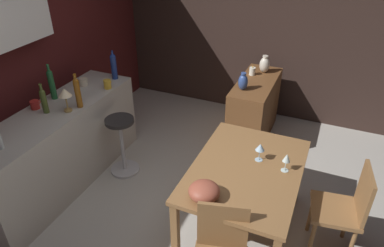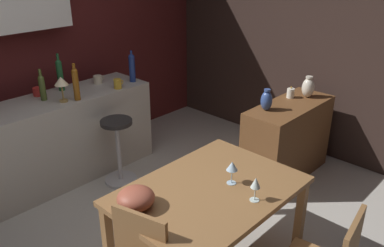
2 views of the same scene
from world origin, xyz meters
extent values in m
cube|color=#4C1919|center=(0.00, 2.10, 1.30)|extent=(5.20, 0.10, 2.60)
cube|color=#33231E|center=(2.55, 0.30, 1.30)|extent=(0.10, 4.40, 2.60)
cube|color=olive|center=(0.13, -0.47, 0.72)|extent=(1.29, 0.92, 0.04)
cube|color=olive|center=(-0.47, -0.06, 0.35)|extent=(0.06, 0.06, 0.70)
cube|color=olive|center=(0.72, -0.06, 0.35)|extent=(0.06, 0.06, 0.70)
cube|color=olive|center=(0.72, -0.88, 0.35)|extent=(0.06, 0.06, 0.70)
cube|color=#B2ADA3|center=(0.04, 1.56, 0.45)|extent=(2.10, 0.60, 0.90)
cube|color=brown|center=(1.77, -0.14, 0.41)|extent=(1.10, 0.44, 0.82)
cube|color=olive|center=(-0.51, -0.48, 0.65)|extent=(0.13, 0.38, 0.44)
cylinder|color=#262323|center=(0.45, 1.04, 0.68)|extent=(0.32, 0.32, 0.04)
cylinder|color=silver|center=(0.45, 1.04, 0.34)|extent=(0.04, 0.04, 0.66)
cylinder|color=silver|center=(0.45, 1.04, 0.01)|extent=(0.34, 0.34, 0.03)
cylinder|color=silver|center=(0.29, -0.54, 0.74)|extent=(0.07, 0.07, 0.00)
cylinder|color=silver|center=(0.29, -0.54, 0.80)|extent=(0.01, 0.01, 0.10)
cone|color=silver|center=(0.29, -0.54, 0.88)|extent=(0.08, 0.08, 0.07)
cylinder|color=silver|center=(0.23, -0.78, 0.74)|extent=(0.07, 0.07, 0.00)
cylinder|color=silver|center=(0.23, -0.78, 0.79)|extent=(0.01, 0.01, 0.10)
cone|color=silver|center=(0.23, -0.78, 0.88)|extent=(0.07, 0.07, 0.07)
ellipsoid|color=#9E4C38|center=(-0.36, -0.27, 0.81)|extent=(0.25, 0.25, 0.13)
cylinder|color=#8C5114|center=(0.24, 1.36, 1.04)|extent=(0.06, 0.06, 0.29)
sphere|color=#8C5114|center=(0.24, 1.36, 1.19)|extent=(0.06, 0.06, 0.06)
cylinder|color=#8C5114|center=(0.24, 1.36, 1.24)|extent=(0.03, 0.03, 0.06)
cylinder|color=#475623|center=(0.01, 1.59, 1.01)|extent=(0.06, 0.06, 0.22)
sphere|color=#475623|center=(0.01, 1.59, 1.12)|extent=(0.06, 0.06, 0.06)
cylinder|color=#475623|center=(0.01, 1.59, 1.18)|extent=(0.03, 0.03, 0.08)
cylinder|color=#1E592D|center=(0.28, 1.73, 1.05)|extent=(0.06, 0.06, 0.30)
sphere|color=#1E592D|center=(0.28, 1.73, 1.20)|extent=(0.06, 0.06, 0.06)
cylinder|color=#1E592D|center=(0.28, 1.73, 1.25)|extent=(0.03, 0.03, 0.08)
cylinder|color=navy|center=(0.99, 1.42, 1.04)|extent=(0.07, 0.07, 0.28)
sphere|color=navy|center=(0.99, 1.42, 1.18)|extent=(0.07, 0.07, 0.07)
cylinder|color=navy|center=(0.99, 1.42, 1.23)|extent=(0.02, 0.02, 0.05)
cylinder|color=gold|center=(0.72, 1.35, 0.95)|extent=(0.08, 0.08, 0.10)
torus|color=gold|center=(0.78, 1.35, 0.96)|extent=(0.05, 0.01, 0.05)
cylinder|color=red|center=(0.03, 1.75, 0.94)|extent=(0.09, 0.09, 0.09)
torus|color=red|center=(0.08, 1.75, 0.95)|extent=(0.05, 0.01, 0.05)
cylinder|color=beige|center=(0.68, 1.65, 0.94)|extent=(0.09, 0.09, 0.09)
torus|color=beige|center=(0.74, 1.65, 0.95)|extent=(0.05, 0.01, 0.05)
cylinder|color=#A58447|center=(0.12, 1.41, 0.91)|extent=(0.08, 0.08, 0.02)
cylinder|color=#A58447|center=(0.12, 1.41, 1.00)|extent=(0.02, 0.02, 0.15)
cone|color=beige|center=(0.12, 1.41, 1.11)|extent=(0.13, 0.13, 0.08)
cylinder|color=white|center=(1.93, -0.03, 0.87)|extent=(0.08, 0.08, 0.10)
ellipsoid|color=yellow|center=(1.93, -0.03, 0.93)|extent=(0.01, 0.01, 0.03)
ellipsoid|color=beige|center=(2.08, -0.15, 0.92)|extent=(0.13, 0.13, 0.21)
cylinder|color=beige|center=(2.08, -0.15, 1.04)|extent=(0.07, 0.07, 0.02)
ellipsoid|color=#334C8C|center=(1.46, -0.04, 0.92)|extent=(0.11, 0.11, 0.20)
cylinder|color=#334C8C|center=(1.46, -0.04, 1.03)|extent=(0.06, 0.06, 0.02)
camera|label=1|loc=(-2.30, -1.00, 2.68)|focal=33.34mm
camera|label=2|loc=(-1.66, -2.00, 2.28)|focal=37.19mm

